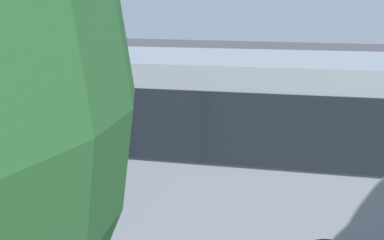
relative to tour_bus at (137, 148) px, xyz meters
The scene contains 13 objects.
ground_plane 5.08m from the tour_bus, 92.67° to the right, with size 80.00×80.00×0.00m, color #424247.
tour_bus is the anchor object (origin of this frame).
spectator_far_left 3.14m from the tour_bus, 121.30° to the right, with size 0.58×0.37×1.80m.
spectator_left 2.78m from the tour_bus, 105.02° to the right, with size 0.58×0.37×1.82m.
spectator_centre 2.68m from the tour_bus, 80.78° to the right, with size 0.58×0.34×1.67m.
spectator_right 3.06m from the tour_bus, 64.96° to the right, with size 0.58×0.37×1.69m.
parked_motorcycle_silver 2.60m from the tour_bus, 118.72° to the right, with size 2.05×0.58×0.99m.
stunt_motorcycle 6.79m from the tour_bus, 79.55° to the right, with size 1.84×0.99×1.82m.
traffic_cone 7.29m from the tour_bus, 91.38° to the right, with size 0.34×0.34×0.63m.
bay_line_a 6.79m from the tour_bus, 124.05° to the right, with size 0.17×3.75×0.01m.
bay_line_b 5.75m from the tour_bus, 97.79° to the right, with size 0.17×3.94×0.01m.
bay_line_c 6.11m from the tour_bus, 68.10° to the right, with size 0.17×3.75×0.01m.
bay_line_d 7.67m from the tour_bus, 46.75° to the right, with size 0.17×3.60×0.01m.
Camera 1 is at (-2.94, 12.06, 4.06)m, focal length 44.80 mm.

